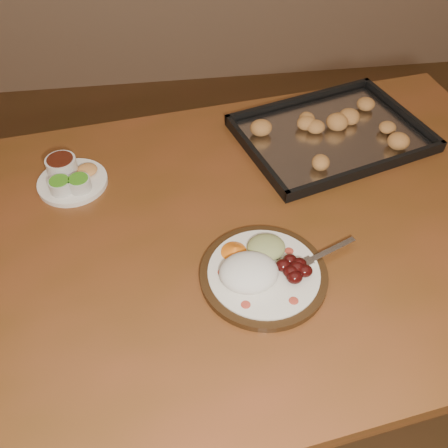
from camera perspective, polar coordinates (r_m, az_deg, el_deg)
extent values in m
plane|color=#55311D|center=(1.62, 3.05, -22.12)|extent=(4.00, 4.00, 0.00)
cube|color=brown|center=(1.05, -0.34, -1.61)|extent=(1.61, 1.10, 0.04)
cylinder|color=#4C2B16|center=(1.78, 17.96, 3.57)|extent=(0.07, 0.07, 0.71)
cylinder|color=black|center=(0.95, 4.54, -5.82)|extent=(0.24, 0.24, 0.01)
cylinder|color=white|center=(0.95, 4.57, -5.53)|extent=(0.21, 0.21, 0.01)
ellipsoid|color=#B73C2C|center=(0.90, 2.49, -9.19)|extent=(0.02, 0.02, 0.00)
ellipsoid|color=#B73C2C|center=(0.91, 7.96, -8.68)|extent=(0.02, 0.02, 0.00)
ellipsoid|color=#B73C2C|center=(0.98, 7.45, -3.06)|extent=(0.02, 0.02, 0.00)
ellipsoid|color=#B73C2C|center=(0.94, -0.21, -5.53)|extent=(0.02, 0.02, 0.00)
ellipsoid|color=silver|center=(0.92, 2.85, -5.54)|extent=(0.12, 0.11, 0.05)
ellipsoid|color=#430A09|center=(0.93, 7.69, -5.43)|extent=(0.03, 0.03, 0.02)
ellipsoid|color=#430A09|center=(0.95, 8.54, -4.56)|extent=(0.03, 0.03, 0.02)
ellipsoid|color=#430A09|center=(0.95, 7.54, -4.10)|extent=(0.03, 0.03, 0.02)
ellipsoid|color=#430A09|center=(0.94, 9.23, -5.31)|extent=(0.03, 0.03, 0.02)
ellipsoid|color=#430A09|center=(0.94, 6.80, -4.71)|extent=(0.03, 0.03, 0.02)
ellipsoid|color=#430A09|center=(0.94, 8.33, -4.97)|extent=(0.03, 0.03, 0.02)
ellipsoid|color=#430A09|center=(0.93, 8.07, -6.04)|extent=(0.03, 0.03, 0.02)
ellipsoid|color=tan|center=(0.97, 4.84, -2.67)|extent=(0.08, 0.08, 0.03)
cone|color=orange|center=(0.96, 1.27, -2.97)|extent=(0.08, 0.08, 0.02)
cube|color=silver|center=(0.99, 12.12, -2.95)|extent=(0.11, 0.06, 0.00)
cube|color=silver|center=(0.96, 9.25, -4.37)|extent=(0.04, 0.03, 0.00)
cylinder|color=silver|center=(0.95, 8.55, -5.20)|extent=(0.03, 0.01, 0.00)
cylinder|color=silver|center=(0.95, 8.36, -4.98)|extent=(0.03, 0.01, 0.00)
cylinder|color=silver|center=(0.95, 8.17, -4.77)|extent=(0.03, 0.01, 0.00)
cylinder|color=silver|center=(0.96, 7.98, -4.55)|extent=(0.03, 0.01, 0.00)
cylinder|color=white|center=(1.18, -16.90, 4.60)|extent=(0.16, 0.16, 0.01)
cylinder|color=silver|center=(1.15, -18.18, 4.16)|extent=(0.05, 0.05, 0.03)
cylinder|color=#43951D|center=(1.14, -18.35, 4.70)|extent=(0.04, 0.04, 0.00)
cylinder|color=silver|center=(1.14, -16.17, 4.43)|extent=(0.05, 0.05, 0.03)
cylinder|color=#43951D|center=(1.13, -16.32, 4.98)|extent=(0.04, 0.04, 0.00)
cylinder|color=silver|center=(1.19, -18.04, 6.31)|extent=(0.07, 0.07, 0.04)
cylinder|color=#3E140B|center=(1.18, -18.25, 7.03)|extent=(0.06, 0.06, 0.00)
ellipsoid|color=#E08E4F|center=(1.18, -15.39, 6.00)|extent=(0.05, 0.05, 0.02)
cube|color=black|center=(1.29, 12.12, 9.74)|extent=(0.51, 0.43, 0.01)
cube|color=black|center=(1.39, 8.68, 13.83)|extent=(0.42, 0.14, 0.02)
cube|color=black|center=(1.19, 16.25, 6.05)|extent=(0.42, 0.14, 0.02)
cube|color=black|center=(1.41, 19.61, 12.01)|extent=(0.10, 0.31, 0.02)
cube|color=black|center=(1.19, 3.58, 7.97)|extent=(0.10, 0.31, 0.02)
cube|color=silver|center=(1.29, 12.16, 9.95)|extent=(0.48, 0.40, 0.00)
ellipsoid|color=#B77840|center=(1.31, 14.31, 11.12)|extent=(0.05, 0.05, 0.03)
ellipsoid|color=#B77840|center=(1.36, 15.11, 12.30)|extent=(0.07, 0.06, 0.03)
ellipsoid|color=#B77840|center=(1.35, 11.68, 12.94)|extent=(0.06, 0.07, 0.03)
ellipsoid|color=#B77840|center=(1.31, 11.01, 11.92)|extent=(0.05, 0.05, 0.03)
ellipsoid|color=#B77840|center=(1.30, 8.79, 11.92)|extent=(0.06, 0.07, 0.03)
ellipsoid|color=#B77840|center=(1.27, 10.01, 10.66)|extent=(0.07, 0.06, 0.03)
ellipsoid|color=#B77840|center=(1.22, 7.72, 9.46)|extent=(0.05, 0.05, 0.03)
ellipsoid|color=#B77840|center=(1.22, 10.97, 8.71)|extent=(0.07, 0.06, 0.03)
ellipsoid|color=#B77840|center=(1.22, 10.78, 8.74)|extent=(0.06, 0.07, 0.03)
ellipsoid|color=#B77840|center=(1.23, 14.38, 8.48)|extent=(0.05, 0.05, 0.03)
ellipsoid|color=#B77840|center=(1.27, 14.15, 10.03)|extent=(0.06, 0.07, 0.03)
ellipsoid|color=#B77840|center=(1.31, 16.80, 10.68)|extent=(0.07, 0.06, 0.03)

